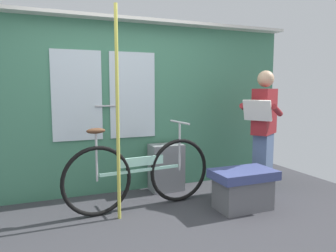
{
  "coord_description": "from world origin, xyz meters",
  "views": [
    {
      "loc": [
        -1.03,
        -2.98,
        1.37
      ],
      "look_at": [
        0.35,
        0.38,
        0.93
      ],
      "focal_mm": 34.67,
      "sensor_mm": 36.0,
      "label": 1
    }
  ],
  "objects_px": {
    "handrail_pole": "(118,115)",
    "bench_seat_corner": "(243,188)",
    "bicycle_near_door": "(140,174)",
    "passenger_reading_newspaper": "(264,129)",
    "trash_bin_by_wall": "(166,167)"
  },
  "relations": [
    {
      "from": "trash_bin_by_wall",
      "to": "passenger_reading_newspaper",
      "type": "bearing_deg",
      "value": -25.7
    },
    {
      "from": "handrail_pole",
      "to": "bench_seat_corner",
      "type": "xyz_separation_m",
      "value": [
        1.36,
        -0.27,
        -0.85
      ]
    },
    {
      "from": "bicycle_near_door",
      "to": "handrail_pole",
      "type": "distance_m",
      "value": 0.77
    },
    {
      "from": "bicycle_near_door",
      "to": "passenger_reading_newspaper",
      "type": "distance_m",
      "value": 1.71
    },
    {
      "from": "passenger_reading_newspaper",
      "to": "handrail_pole",
      "type": "xyz_separation_m",
      "value": [
        -1.95,
        -0.14,
        0.26
      ]
    },
    {
      "from": "passenger_reading_newspaper",
      "to": "trash_bin_by_wall",
      "type": "height_order",
      "value": "passenger_reading_newspaper"
    },
    {
      "from": "trash_bin_by_wall",
      "to": "bicycle_near_door",
      "type": "bearing_deg",
      "value": -136.24
    },
    {
      "from": "bicycle_near_door",
      "to": "passenger_reading_newspaper",
      "type": "bearing_deg",
      "value": -6.88
    },
    {
      "from": "bicycle_near_door",
      "to": "trash_bin_by_wall",
      "type": "distance_m",
      "value": 0.72
    },
    {
      "from": "handrail_pole",
      "to": "bench_seat_corner",
      "type": "bearing_deg",
      "value": -11.08
    },
    {
      "from": "passenger_reading_newspaper",
      "to": "trash_bin_by_wall",
      "type": "distance_m",
      "value": 1.36
    },
    {
      "from": "bicycle_near_door",
      "to": "trash_bin_by_wall",
      "type": "bearing_deg",
      "value": 38.67
    },
    {
      "from": "bench_seat_corner",
      "to": "handrail_pole",
      "type": "bearing_deg",
      "value": 168.92
    },
    {
      "from": "bicycle_near_door",
      "to": "trash_bin_by_wall",
      "type": "height_order",
      "value": "bicycle_near_door"
    },
    {
      "from": "passenger_reading_newspaper",
      "to": "trash_bin_by_wall",
      "type": "relative_size",
      "value": 2.55
    }
  ]
}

